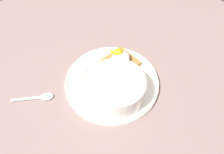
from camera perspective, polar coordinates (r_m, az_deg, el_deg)
The scene contains 11 objects.
ground_plane at distance 63.82cm, azimuth -0.00°, elevation -2.17°, with size 120.00×120.00×2.00cm, color #715D59.
plate at distance 62.35cm, azimuth -0.00°, elevation -1.22°, with size 26.77×26.77×1.60cm.
oatmeal_bowl at distance 56.71cm, azimuth 1.10°, elevation -2.90°, with size 15.19×15.19×6.77cm.
toast_slice at distance 65.70cm, azimuth 2.18°, elevation 3.80°, with size 9.38×9.38×1.28cm.
poached_egg at distance 64.22cm, azimuth 2.07°, elevation 5.30°, with size 5.64×7.91×3.91cm.
banana_slice_front at distance 62.84cm, azimuth -5.81°, elevation 0.08°, with size 4.50×4.48×1.15cm.
banana_slice_left at distance 64.87cm, azimuth -5.68°, elevation 2.79°, with size 3.75×3.92×1.95cm.
banana_slice_back at distance 62.15cm, azimuth -8.41°, elevation -0.83°, with size 3.99×4.09×1.68cm.
banana_slice_right at distance 64.84cm, azimuth -7.92°, elevation 1.95°, with size 2.87×2.83×1.02cm.
banana_slice_inner at distance 63.59cm, azimuth -3.37°, elevation 1.30°, with size 3.33×3.32×1.21cm.
spoon at distance 63.19cm, azimuth -18.75°, elevation -5.09°, with size 10.42×7.36×0.80cm.
Camera 1 is at (-23.46, -28.17, 53.24)cm, focal length 35.00 mm.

